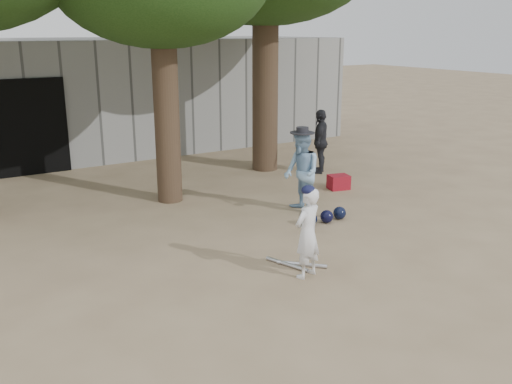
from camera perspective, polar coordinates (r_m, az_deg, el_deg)
ground at (r=7.64m, az=0.16°, el=-9.31°), size 70.00×70.00×0.00m
boy_player at (r=7.70m, az=5.15°, el=-4.10°), size 0.53×0.42×1.26m
spectator_blue at (r=10.34m, az=4.57°, el=1.94°), size 0.71×0.84×1.52m
spectator_dark at (r=13.37m, az=6.47°, el=5.06°), size 0.89×0.86×1.49m
red_bag at (r=12.14m, az=8.27°, el=0.99°), size 0.48×0.41×0.30m
back_building at (r=16.68m, az=-19.33°, el=9.07°), size 16.00×5.24×3.00m
helmet_row at (r=10.03m, az=7.00°, el=-2.41°), size 0.87×0.27×0.23m
bat_pile at (r=8.22m, az=3.86°, el=-7.22°), size 0.60×0.75×0.06m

